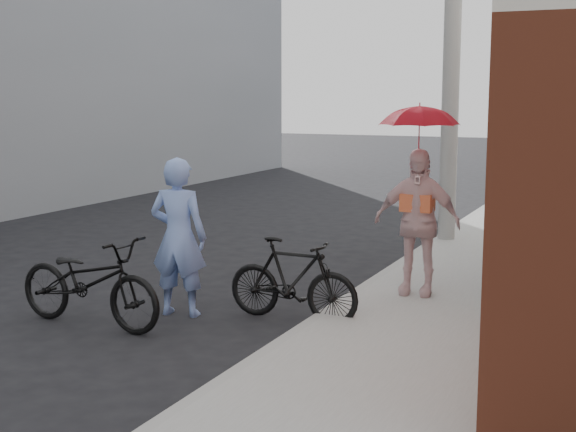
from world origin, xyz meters
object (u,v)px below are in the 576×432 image
Objects in this scene: bike_right at (293,280)px; planter at (512,298)px; bike_left at (89,281)px; officer at (179,237)px; kimono_woman at (417,222)px; utility_pole at (452,31)px.

planter is (2.20, 1.19, -0.25)m from bike_right.
planter is at bearing -56.91° from bike_left.
kimono_woman is at bearing -154.99° from officer.
bike_right is 2.51m from planter.
kimono_woman reaches higher than bike_right.
planter is at bearing -66.82° from utility_pole.
utility_pole is 3.87× the size of officer.
kimono_woman is at bearing -46.76° from bike_left.
kimono_woman reaches higher than bike_left.
bike_left is (-2.42, -6.27, -3.00)m from utility_pole.
planter is at bearing -166.67° from officer.
kimono_woman is at bearing -37.60° from bike_right.
bike_left is at bearing -111.09° from utility_pole.
utility_pole is 18.77× the size of planter.
kimono_woman is (2.32, 1.62, 0.09)m from officer.
officer is 4.85× the size of planter.
utility_pole is at bearing 113.18° from planter.
bike_left is at bearing -150.84° from planter.
officer is (-1.78, -5.47, -2.60)m from utility_pole.
officer is 1.10m from bike_left.
kimono_woman reaches higher than planter.
utility_pole is 7.36m from bike_left.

